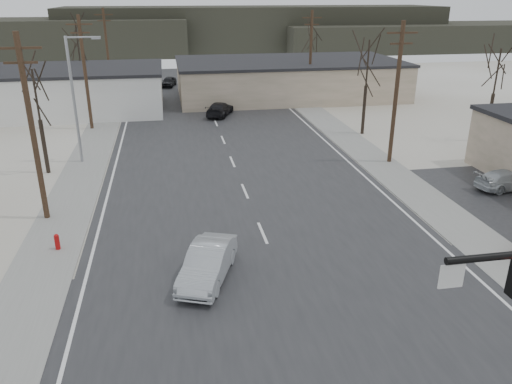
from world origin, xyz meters
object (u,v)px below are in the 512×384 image
fire_hydrant (57,242)px  sedan_crossing (208,263)px  car_far_a (220,109)px  car_far_b (169,82)px  car_parked_silver (507,180)px

fire_hydrant → sedan_crossing: size_ratio=0.19×
sedan_crossing → car_far_a: 31.22m
sedan_crossing → car_far_b: (-0.94, 49.14, -0.13)m
car_far_a → car_far_b: 18.80m
fire_hydrant → car_far_a: 29.14m
fire_hydrant → car_far_b: size_ratio=0.23×
sedan_crossing → car_far_b: size_ratio=1.25×
fire_hydrant → car_parked_silver: bearing=7.4°
sedan_crossing → car_parked_silver: 21.05m
car_far_b → car_parked_silver: bearing=-48.9°
car_far_b → car_parked_silver: size_ratio=0.88×
fire_hydrant → car_parked_silver: size_ratio=0.21×
fire_hydrant → sedan_crossing: sedan_crossing is taller
car_far_b → car_parked_silver: 46.55m
sedan_crossing → car_parked_silver: size_ratio=1.10×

